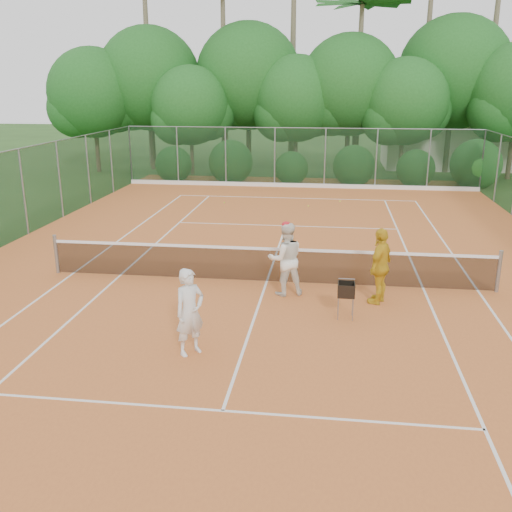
{
  "coord_description": "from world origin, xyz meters",
  "views": [
    {
      "loc": [
        1.6,
        -14.42,
        5.12
      ],
      "look_at": [
        -0.13,
        -1.2,
        1.1
      ],
      "focal_mm": 40.0,
      "sensor_mm": 36.0,
      "label": 1
    }
  ],
  "objects": [
    {
      "name": "ground",
      "position": [
        0.0,
        0.0,
        0.0
      ],
      "size": [
        120.0,
        120.0,
        0.0
      ],
      "primitive_type": "plane",
      "color": "#254819",
      "rests_on": "ground"
    },
    {
      "name": "clay_court",
      "position": [
        0.0,
        0.0,
        0.01
      ],
      "size": [
        18.0,
        36.0,
        0.02
      ],
      "primitive_type": "cube",
      "color": "#C96A2E",
      "rests_on": "ground"
    },
    {
      "name": "club_building",
      "position": [
        9.0,
        24.0,
        1.5
      ],
      "size": [
        8.0,
        5.0,
        3.0
      ],
      "primitive_type": "cube",
      "color": "beige",
      "rests_on": "ground"
    },
    {
      "name": "tennis_net",
      "position": [
        0.0,
        0.0,
        0.53
      ],
      "size": [
        11.97,
        0.1,
        1.1
      ],
      "color": "gray",
      "rests_on": "clay_court"
    },
    {
      "name": "player_white",
      "position": [
        -1.01,
        -4.42,
        0.89
      ],
      "size": [
        0.74,
        0.75,
        1.75
      ],
      "primitive_type": "imported",
      "rotation": [
        0.0,
        0.0,
        0.83
      ],
      "color": "silver",
      "rests_on": "clay_court"
    },
    {
      "name": "player_center_grp",
      "position": [
        0.57,
        -0.86,
        0.95
      ],
      "size": [
        1.08,
        0.95,
        1.89
      ],
      "color": "white",
      "rests_on": "clay_court"
    },
    {
      "name": "player_yellow",
      "position": [
        2.87,
        -1.14,
        0.95
      ],
      "size": [
        0.88,
        1.18,
        1.86
      ],
      "primitive_type": "imported",
      "rotation": [
        0.0,
        0.0,
        -2.02
      ],
      "color": "gold",
      "rests_on": "clay_court"
    },
    {
      "name": "ball_hopper",
      "position": [
        2.05,
        -2.22,
        0.68
      ],
      "size": [
        0.37,
        0.37,
        0.84
      ],
      "rotation": [
        0.0,
        0.0,
        0.25
      ],
      "color": "gray",
      "rests_on": "clay_court"
    },
    {
      "name": "stray_ball_a",
      "position": [
        -3.07,
        10.27,
        0.05
      ],
      "size": [
        0.07,
        0.07,
        0.07
      ],
      "primitive_type": "sphere",
      "color": "#B5CE30",
      "rests_on": "clay_court"
    },
    {
      "name": "stray_ball_b",
      "position": [
        0.69,
        10.02,
        0.05
      ],
      "size": [
        0.07,
        0.07,
        0.07
      ],
      "primitive_type": "sphere",
      "color": "yellow",
      "rests_on": "clay_court"
    },
    {
      "name": "stray_ball_c",
      "position": [
        2.07,
        11.27,
        0.05
      ],
      "size": [
        0.07,
        0.07,
        0.07
      ],
      "primitive_type": "sphere",
      "color": "#CFE334",
      "rests_on": "clay_court"
    },
    {
      "name": "court_markings",
      "position": [
        0.0,
        0.0,
        0.02
      ],
      "size": [
        11.03,
        23.83,
        0.01
      ],
      "color": "white",
      "rests_on": "clay_court"
    },
    {
      "name": "fence_back",
      "position": [
        0.0,
        15.0,
        1.52
      ],
      "size": [
        18.07,
        0.07,
        3.0
      ],
      "color": "#19381E",
      "rests_on": "clay_court"
    },
    {
      "name": "tropical_treeline",
      "position": [
        1.43,
        20.22,
        5.11
      ],
      "size": [
        32.1,
        8.49,
        15.03
      ],
      "color": "brown",
      "rests_on": "ground"
    }
  ]
}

